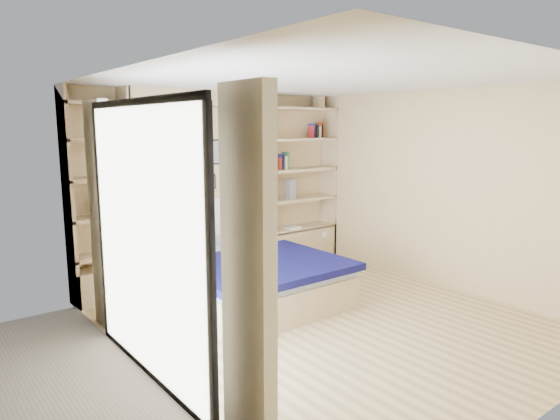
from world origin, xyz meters
TOP-DOWN VIEW (x-y plane):
  - ground at (0.00, 0.00)m, footprint 4.50×4.50m
  - room_shell at (-0.39, 1.52)m, footprint 4.50×4.50m
  - bed at (-0.30, 1.11)m, footprint 1.80×2.25m
  - photo_gallery at (-0.45, 2.22)m, footprint 1.48×0.02m
  - reading_lamps at (-0.30, 2.00)m, footprint 1.92×0.12m
  - shelf_decor at (1.08, 2.07)m, footprint 3.58×0.23m

SIDE VIEW (x-z plane):
  - ground at x=0.00m, z-range 0.00..0.00m
  - bed at x=-0.30m, z-range -0.25..0.82m
  - room_shell at x=-0.39m, z-range -1.17..3.33m
  - reading_lamps at x=-0.30m, z-range 1.03..1.17m
  - photo_gallery at x=-0.45m, z-range 1.19..2.01m
  - shelf_decor at x=1.08m, z-range 0.67..2.70m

